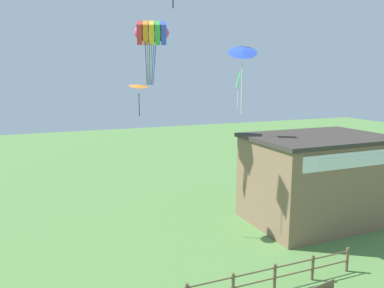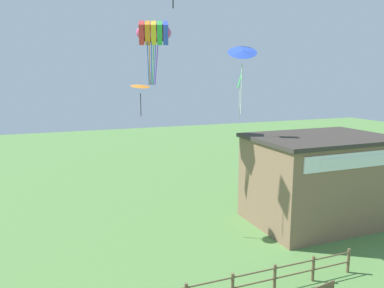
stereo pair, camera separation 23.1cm
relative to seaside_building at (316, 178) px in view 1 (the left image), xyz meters
The scene contains 5 objects.
seaside_building is the anchor object (origin of this frame).
kite_rainbow_parafoil 14.06m from the seaside_building, 149.69° to the left, with size 2.59×2.14×4.07m.
kite_green_diamond 7.84m from the seaside_building, 157.57° to the left, with size 0.55×0.79×2.88m.
kite_orange_delta 12.60m from the seaside_building, 165.12° to the left, with size 1.25×1.25×1.91m.
kite_blue_delta 12.81m from the seaside_building, 147.41° to the right, with size 1.44×1.39×2.68m.
Camera 1 is at (-5.98, -6.66, 9.22)m, focal length 35.00 mm.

